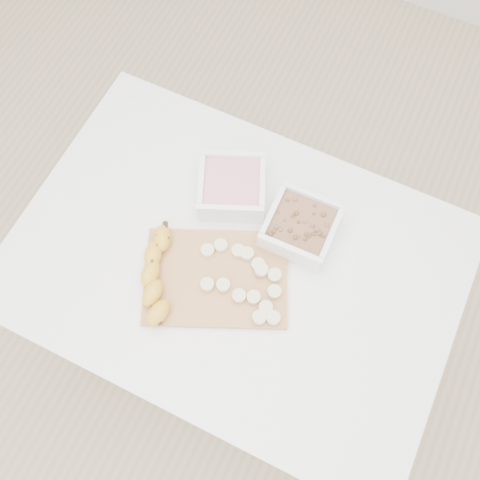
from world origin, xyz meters
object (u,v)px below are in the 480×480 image
at_px(bowl_yogurt, 232,187).
at_px(banana, 157,277).
at_px(cutting_board, 216,278).
at_px(bowl_granola, 301,227).
at_px(table, 235,275).

xyz_separation_m(bowl_yogurt, banana, (-0.05, -0.27, -0.00)).
distance_m(bowl_yogurt, cutting_board, 0.22).
height_order(bowl_granola, cutting_board, bowl_granola).
distance_m(table, cutting_board, 0.12).
height_order(table, bowl_granola, bowl_granola).
bearing_deg(bowl_granola, cutting_board, -124.19).
bearing_deg(bowl_yogurt, banana, -100.86).
bearing_deg(bowl_granola, banana, -134.11).
distance_m(table, bowl_granola, 0.21).
height_order(table, cutting_board, cutting_board).
bearing_deg(bowl_yogurt, cutting_board, -73.61).
bearing_deg(bowl_granola, table, -129.73).
relative_size(bowl_yogurt, cutting_board, 0.63).
xyz_separation_m(table, bowl_yogurt, (-0.08, 0.15, 0.13)).
xyz_separation_m(bowl_yogurt, bowl_granola, (0.18, -0.02, -0.00)).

